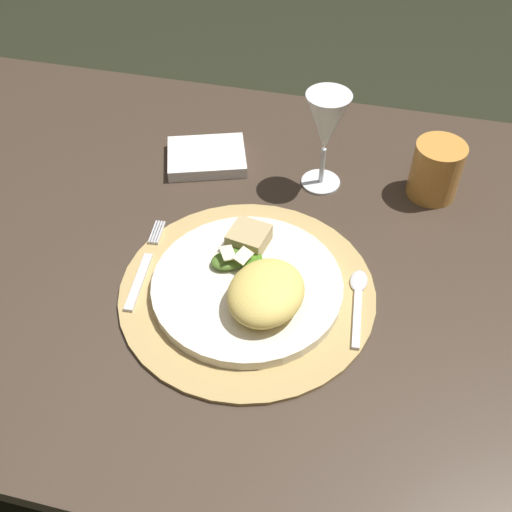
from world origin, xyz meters
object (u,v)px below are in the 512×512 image
Objects in this scene: fork at (144,268)px; dining_table at (226,290)px; amber_tumbler at (436,170)px; wine_glass at (326,126)px; spoon at (358,295)px; dinner_plate at (247,286)px; napkin at (207,157)px.

dining_table is at bearing 42.05° from fork.
dining_table is 0.37m from amber_tumbler.
wine_glass is (0.11, 0.16, 0.22)m from dining_table.
spoon is at bearing -68.97° from wine_glass.
fork is 0.34m from wine_glass.
dinner_plate is at bearing -1.00° from fork.
wine_glass is (0.19, -0.01, 0.10)m from napkin.
dining_table is 0.16m from dinner_plate.
dinner_plate is 1.50× the size of fork.
wine_glass reaches higher than amber_tumbler.
dinner_plate is 0.27m from wine_glass.
napkin is 0.79× the size of wine_glass.
napkin is (0.01, 0.26, 0.00)m from fork.
fork is 1.88× the size of amber_tumbler.
wine_glass reaches higher than dining_table.
dining_table is 0.24m from spoon.
spoon is (0.15, 0.02, -0.01)m from dinner_plate.
napkin is at bearing 139.78° from spoon.
dinner_plate is 1.58× the size of wine_glass.
fork is (-0.15, 0.00, -0.01)m from dinner_plate.
fork is at bearing -145.09° from amber_tumbler.
fork is at bearing -137.95° from dining_table.
amber_tumbler is at bearing 5.62° from wine_glass.
fork is at bearing -129.87° from wine_glass.
wine_glass is 0.18m from amber_tumbler.
fork is 0.26m from napkin.
amber_tumbler reaches higher than napkin.
amber_tumbler is at bearing 1.02° from napkin.
spoon is 1.03× the size of napkin.
spoon is 0.26m from amber_tumbler.
napkin is (-0.28, 0.24, 0.00)m from spoon.
dining_table is 0.17m from fork.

